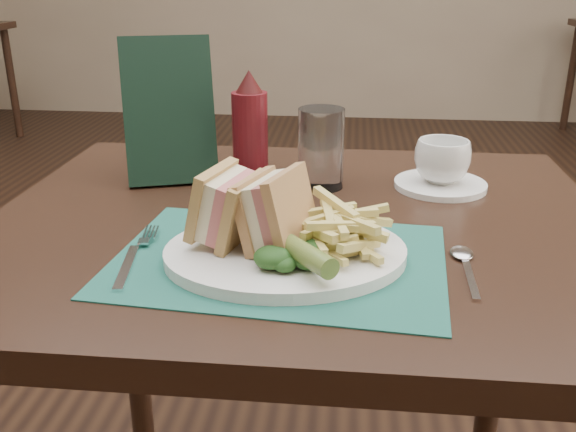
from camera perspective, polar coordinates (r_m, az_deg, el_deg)
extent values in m
plane|color=black|center=(1.75, 2.25, -17.17)|extent=(7.00, 7.00, 0.00)
plane|color=tan|center=(4.99, 4.93, 8.75)|extent=(6.00, 0.00, 6.00)
cube|color=#1B564A|center=(0.80, -0.80, -3.88)|extent=(0.43, 0.32, 0.00)
cylinder|color=#516827|center=(0.73, 1.10, -3.13)|extent=(0.09, 0.11, 0.03)
cylinder|color=white|center=(1.08, 13.37, 2.72)|extent=(0.19, 0.19, 0.01)
imported|color=white|center=(1.07, 13.55, 4.76)|extent=(0.13, 0.13, 0.07)
cylinder|color=silver|center=(1.04, 2.94, 6.02)|extent=(0.10, 0.10, 0.13)
cube|color=black|center=(1.09, -10.52, 9.17)|extent=(0.17, 0.13, 0.24)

